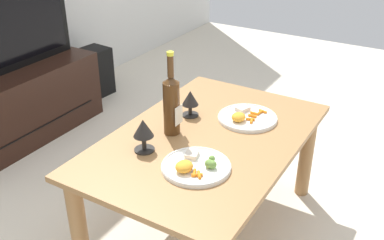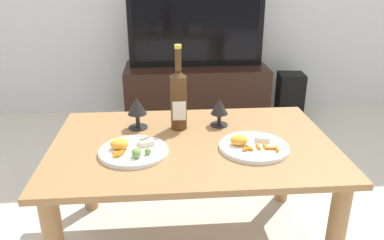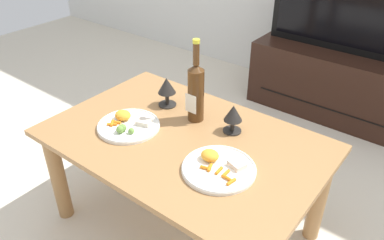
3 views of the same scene
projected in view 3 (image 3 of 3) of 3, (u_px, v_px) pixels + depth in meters
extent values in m
plane|color=beige|center=(185.00, 224.00, 1.85)|extent=(6.40, 6.40, 0.00)
cube|color=#9E7042|center=(183.00, 140.00, 1.58)|extent=(1.14, 0.75, 0.03)
cylinder|color=#9E7042|center=(58.00, 176.00, 1.77)|extent=(0.07, 0.07, 0.48)
cylinder|color=#9E7042|center=(149.00, 121.00, 2.19)|extent=(0.07, 0.07, 0.48)
cylinder|color=#9E7042|center=(319.00, 197.00, 1.66)|extent=(0.07, 0.07, 0.48)
cube|color=black|center=(335.00, 82.00, 2.63)|extent=(1.10, 0.45, 0.45)
cube|color=black|center=(320.00, 106.00, 2.53)|extent=(0.88, 0.01, 0.01)
cube|color=black|center=(351.00, 6.00, 2.36)|extent=(1.02, 0.04, 0.58)
cube|color=black|center=(350.00, 7.00, 2.34)|extent=(0.94, 0.01, 0.49)
cylinder|color=#4C2D14|center=(196.00, 96.00, 1.64)|extent=(0.07, 0.07, 0.24)
cone|color=#4C2D14|center=(196.00, 68.00, 1.57)|extent=(0.07, 0.07, 0.03)
cylinder|color=#4C2D14|center=(196.00, 54.00, 1.54)|extent=(0.03, 0.03, 0.09)
cylinder|color=yellow|center=(196.00, 41.00, 1.51)|extent=(0.03, 0.03, 0.02)
cube|color=silver|center=(191.00, 104.00, 1.63)|extent=(0.06, 0.00, 0.09)
cylinder|color=black|center=(167.00, 104.00, 1.80)|extent=(0.08, 0.08, 0.01)
cylinder|color=black|center=(167.00, 98.00, 1.79)|extent=(0.02, 0.02, 0.06)
cone|color=black|center=(167.00, 85.00, 1.75)|extent=(0.08, 0.08, 0.07)
cylinder|color=black|center=(232.00, 131.00, 1.62)|extent=(0.08, 0.08, 0.01)
cylinder|color=black|center=(232.00, 125.00, 1.60)|extent=(0.02, 0.02, 0.05)
cone|color=black|center=(233.00, 113.00, 1.57)|extent=(0.08, 0.08, 0.07)
cylinder|color=white|center=(129.00, 126.00, 1.64)|extent=(0.27, 0.27, 0.01)
torus|color=white|center=(129.00, 125.00, 1.63)|extent=(0.27, 0.27, 0.01)
ellipsoid|color=orange|center=(123.00, 115.00, 1.67)|extent=(0.07, 0.07, 0.04)
cube|color=beige|center=(144.00, 122.00, 1.64)|extent=(0.07, 0.06, 0.02)
cylinder|color=orange|center=(116.00, 122.00, 1.64)|extent=(0.04, 0.03, 0.01)
cylinder|color=orange|center=(112.00, 123.00, 1.64)|extent=(0.03, 0.04, 0.01)
cylinder|color=orange|center=(112.00, 124.00, 1.63)|extent=(0.04, 0.04, 0.01)
sphere|color=olive|center=(121.00, 128.00, 1.59)|extent=(0.03, 0.03, 0.03)
sphere|color=olive|center=(120.00, 129.00, 1.58)|extent=(0.03, 0.03, 0.03)
sphere|color=olive|center=(131.00, 131.00, 1.57)|extent=(0.03, 0.03, 0.03)
sphere|color=olive|center=(123.00, 128.00, 1.59)|extent=(0.03, 0.03, 0.03)
cylinder|color=white|center=(219.00, 169.00, 1.40)|extent=(0.27, 0.27, 0.01)
torus|color=white|center=(219.00, 167.00, 1.39)|extent=(0.27, 0.27, 0.01)
ellipsoid|color=orange|center=(210.00, 155.00, 1.42)|extent=(0.07, 0.06, 0.04)
cube|color=beige|center=(237.00, 164.00, 1.39)|extent=(0.07, 0.07, 0.02)
cylinder|color=orange|center=(231.00, 182.00, 1.32)|extent=(0.02, 0.04, 0.01)
cylinder|color=orange|center=(228.00, 179.00, 1.33)|extent=(0.04, 0.02, 0.01)
cylinder|color=orange|center=(226.00, 173.00, 1.36)|extent=(0.01, 0.04, 0.01)
cylinder|color=orange|center=(219.00, 170.00, 1.37)|extent=(0.01, 0.04, 0.01)
cylinder|color=orange|center=(210.00, 167.00, 1.38)|extent=(0.02, 0.04, 0.01)
cylinder|color=orange|center=(206.00, 168.00, 1.38)|extent=(0.04, 0.02, 0.01)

